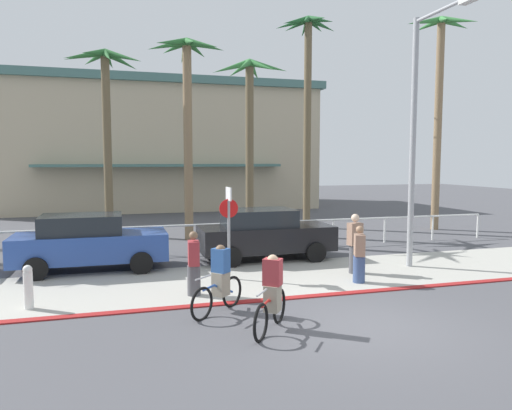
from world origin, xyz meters
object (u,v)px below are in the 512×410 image
object	(u,v)px
palm_tree_2	(106,92)
palm_tree_3	(187,89)
cyclist_blue_0	(219,280)
pedestrian_1	(355,246)
palm_tree_5	(307,73)
stop_sign_bike_lane	(229,219)
bollard_0	(28,287)
pedestrian_2	(359,257)
car_black_2	(264,234)
cyclist_red_1	(272,294)
car_blue_1	(89,242)
streetlight_curb	(418,127)
palm_tree_6	(439,81)
pedestrian_0	(194,266)
palm_tree_4	(250,108)

from	to	relation	value
palm_tree_2	palm_tree_3	size ratio (longest dim) A/B	0.98
cyclist_blue_0	pedestrian_1	distance (m)	5.09
palm_tree_2	palm_tree_5	bearing A→B (deg)	-0.73
stop_sign_bike_lane	palm_tree_5	xyz separation A→B (m)	(5.99, 9.11, 5.80)
cyclist_blue_0	pedestrian_1	bearing A→B (deg)	27.79
bollard_0	pedestrian_2	bearing A→B (deg)	0.30
car_black_2	cyclist_red_1	size ratio (longest dim) A/B	2.93
palm_tree_5	cyclist_red_1	size ratio (longest dim) A/B	6.77
palm_tree_3	pedestrian_2	bearing A→B (deg)	-68.00
car_blue_1	cyclist_blue_0	xyz separation A→B (m)	(2.93, -4.92, -0.18)
cyclist_red_1	pedestrian_1	world-z (taller)	pedestrian_1
streetlight_curb	palm_tree_5	xyz separation A→B (m)	(0.25, 9.35, 3.20)
palm_tree_6	pedestrian_1	bearing A→B (deg)	-138.50
bollard_0	car_blue_1	bearing A→B (deg)	73.17
car_black_2	cyclist_red_1	world-z (taller)	car_black_2
palm_tree_2	pedestrian_2	world-z (taller)	palm_tree_2
pedestrian_1	pedestrian_2	world-z (taller)	pedestrian_1
palm_tree_6	pedestrian_0	bearing A→B (deg)	-147.90
stop_sign_bike_lane	pedestrian_0	size ratio (longest dim) A/B	1.61
streetlight_curb	palm_tree_3	xyz separation A→B (m)	(-5.85, 7.23, 1.89)
stop_sign_bike_lane	car_blue_1	bearing A→B (deg)	149.81
stop_sign_bike_lane	bollard_0	world-z (taller)	stop_sign_bike_lane
car_blue_1	cyclist_red_1	xyz separation A→B (m)	(3.68, -6.27, -0.18)
stop_sign_bike_lane	streetlight_curb	distance (m)	6.30
palm_tree_6	pedestrian_0	xyz separation A→B (m)	(-12.81, -8.04, -6.27)
palm_tree_2	car_blue_1	bearing A→B (deg)	-93.76
palm_tree_4	pedestrian_2	size ratio (longest dim) A/B	4.96
stop_sign_bike_lane	bollard_0	xyz separation A→B (m)	(-4.86, -1.40, -1.16)
car_black_2	pedestrian_1	distance (m)	3.27
bollard_0	palm_tree_5	xyz separation A→B (m)	(10.85, 10.51, 6.96)
palm_tree_3	pedestrian_2	distance (m)	10.53
palm_tree_6	car_black_2	xyz separation A→B (m)	(-9.90, -4.42, -6.12)
streetlight_curb	pedestrian_1	bearing A→B (deg)	-176.87
palm_tree_5	palm_tree_6	bearing A→B (deg)	-23.18
palm_tree_6	cyclist_blue_0	size ratio (longest dim) A/B	6.62
palm_tree_4	bollard_0	bearing A→B (deg)	-129.51
cyclist_red_1	pedestrian_2	size ratio (longest dim) A/B	0.96
palm_tree_4	cyclist_red_1	distance (m)	13.22
streetlight_curb	bollard_0	bearing A→B (deg)	-173.72
palm_tree_3	pedestrian_2	xyz separation A→B (m)	(3.37, -8.35, -5.45)
stop_sign_bike_lane	pedestrian_2	size ratio (longest dim) A/B	1.65
palm_tree_4	pedestrian_2	distance (m)	10.44
pedestrian_0	pedestrian_2	bearing A→B (deg)	-0.22
bollard_0	palm_tree_3	size ratio (longest dim) A/B	0.12
palm_tree_3	palm_tree_4	distance (m)	3.08
stop_sign_bike_lane	palm_tree_6	xyz separation A→B (m)	(11.63, 6.69, 5.32)
streetlight_curb	cyclist_blue_0	bearing A→B (deg)	-159.29
palm_tree_4	pedestrian_1	bearing A→B (deg)	-83.89
palm_tree_2	stop_sign_bike_lane	bearing A→B (deg)	-70.29
cyclist_blue_0	palm_tree_3	bearing A→B (deg)	85.71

